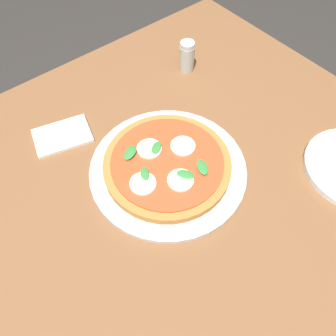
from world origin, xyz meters
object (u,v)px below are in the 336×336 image
Objects in this scene: serving_tray at (168,169)px; pepper_shaker at (187,57)px; napkin at (62,136)px; dining_table at (154,201)px; pizza at (167,164)px.

pepper_shaker reaches higher than serving_tray.
pepper_shaker is at bearing -137.51° from serving_tray.
napkin is 0.39m from pepper_shaker.
serving_tray reaches higher than napkin.
pizza reaches higher than dining_table.
dining_table is 0.40m from pepper_shaker.
pizza is at bearing 42.12° from pepper_shaker.
serving_tray is at bearing 163.17° from dining_table.
pepper_shaker is at bearing -137.88° from pizza.
napkin reaches higher than dining_table.
pepper_shaker is (-0.26, -0.23, 0.02)m from pizza.
serving_tray is 0.02m from pizza.
serving_tray is 4.06× the size of pepper_shaker.
dining_table is 0.14m from pizza.
serving_tray is 1.24× the size of pizza.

